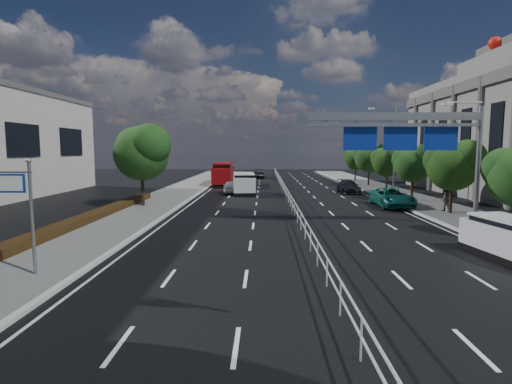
{
  "coord_description": "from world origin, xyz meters",
  "views": [
    {
      "loc": [
        -2.15,
        -14.01,
        4.65
      ],
      "look_at": [
        -2.57,
        7.09,
        2.4
      ],
      "focal_mm": 28.0,
      "sensor_mm": 36.0,
      "label": 1
    }
  ],
  "objects": [
    {
      "name": "far_tree_e",
      "position": [
        11.25,
        21.98,
        3.56
      ],
      "size": [
        3.63,
        3.38,
        5.13
      ],
      "color": "black",
      "rests_on": "ground"
    },
    {
      "name": "ground",
      "position": [
        0.0,
        0.0,
        0.0
      ],
      "size": [
        160.0,
        160.0,
        0.0
      ],
      "primitive_type": "plane",
      "color": "black",
      "rests_on": "ground"
    },
    {
      "name": "toilet_sign",
      "position": [
        -10.95,
        0.0,
        2.94
      ],
      "size": [
        1.62,
        0.18,
        4.34
      ],
      "color": "gray",
      "rests_on": "ground"
    },
    {
      "name": "near_car_silver",
      "position": [
        -5.64,
        28.19,
        0.69
      ],
      "size": [
        2.04,
        4.21,
        1.39
      ],
      "primitive_type": "imported",
      "rotation": [
        0.0,
        0.0,
        3.24
      ],
      "color": "#B3B7BB",
      "rests_on": "ground"
    },
    {
      "name": "parked_car_teal",
      "position": [
        8.3,
        18.45,
        0.77
      ],
      "size": [
        2.63,
        5.57,
        1.54
      ],
      "primitive_type": "imported",
      "rotation": [
        0.0,
        0.0,
        0.01
      ],
      "color": "#156154",
      "rests_on": "ground"
    },
    {
      "name": "silver_minivan",
      "position": [
        8.3,
        2.9,
        0.87
      ],
      "size": [
        2.36,
        4.47,
        1.77
      ],
      "rotation": [
        0.0,
        0.0,
        0.13
      ],
      "color": "black",
      "rests_on": "ground"
    },
    {
      "name": "near_tree_back",
      "position": [
        -11.94,
        17.97,
        4.61
      ],
      "size": [
        4.84,
        4.51,
        6.69
      ],
      "color": "black",
      "rests_on": "ground"
    },
    {
      "name": "near_car_dark",
      "position": [
        -2.82,
        51.47,
        0.76
      ],
      "size": [
        1.86,
        4.7,
        1.52
      ],
      "primitive_type": "imported",
      "rotation": [
        0.0,
        0.0,
        3.09
      ],
      "color": "black",
      "rests_on": "ground"
    },
    {
      "name": "sidewalk_near",
      "position": [
        -11.5,
        0.0,
        0.07
      ],
      "size": [
        5.0,
        140.0,
        0.14
      ],
      "primitive_type": "cube",
      "color": "slate",
      "rests_on": "ground"
    },
    {
      "name": "overhead_gantry",
      "position": [
        6.74,
        10.05,
        5.61
      ],
      "size": [
        10.24,
        0.38,
        7.45
      ],
      "color": "gray",
      "rests_on": "ground"
    },
    {
      "name": "far_tree_d",
      "position": [
        11.25,
        14.48,
        3.69
      ],
      "size": [
        3.85,
        3.59,
        5.34
      ],
      "color": "black",
      "rests_on": "ground"
    },
    {
      "name": "far_tree_g",
      "position": [
        11.25,
        36.98,
        3.75
      ],
      "size": [
        3.96,
        3.69,
        5.45
      ],
      "color": "black",
      "rests_on": "ground"
    },
    {
      "name": "parked_car_dark",
      "position": [
        6.95,
        28.83,
        0.67
      ],
      "size": [
        1.98,
        4.65,
        1.34
      ],
      "primitive_type": "imported",
      "rotation": [
        0.0,
        0.0,
        0.02
      ],
      "color": "black",
      "rests_on": "ground"
    },
    {
      "name": "red_bus",
      "position": [
        -7.5,
        38.52,
        1.53
      ],
      "size": [
        2.63,
        9.9,
        2.94
      ],
      "rotation": [
        0.0,
        0.0,
        0.03
      ],
      "color": "black",
      "rests_on": "ground"
    },
    {
      "name": "far_tree_f",
      "position": [
        11.24,
        29.48,
        3.49
      ],
      "size": [
        3.52,
        3.28,
        5.02
      ],
      "color": "black",
      "rests_on": "ground"
    },
    {
      "name": "pedestrian_b",
      "position": [
        11.2,
        15.41,
        0.95
      ],
      "size": [
        0.82,
        0.66,
        1.62
      ],
      "primitive_type": "imported",
      "rotation": [
        0.0,
        0.0,
        3.08
      ],
      "color": "gray",
      "rests_on": "sidewalk_far"
    },
    {
      "name": "far_tree_h",
      "position": [
        11.24,
        44.48,
        3.42
      ],
      "size": [
        3.41,
        3.18,
        4.91
      ],
      "color": "black",
      "rests_on": "ground"
    },
    {
      "name": "median_fence",
      "position": [
        0.0,
        22.5,
        0.53
      ],
      "size": [
        0.05,
        85.0,
        1.02
      ],
      "color": "silver",
      "rests_on": "ground"
    },
    {
      "name": "hedge_near",
      "position": [
        -13.3,
        5.0,
        0.36
      ],
      "size": [
        1.0,
        36.0,
        0.44
      ],
      "primitive_type": "cube",
      "color": "black",
      "rests_on": "sidewalk_near"
    },
    {
      "name": "kerb_near",
      "position": [
        -9.0,
        0.0,
        0.07
      ],
      "size": [
        0.25,
        140.0,
        0.15
      ],
      "primitive_type": "cube",
      "color": "silver",
      "rests_on": "ground"
    },
    {
      "name": "white_minivan",
      "position": [
        -4.25,
        27.5,
        1.09
      ],
      "size": [
        2.63,
        5.28,
        2.22
      ],
      "rotation": [
        0.0,
        0.0,
        0.08
      ],
      "color": "black",
      "rests_on": "ground"
    },
    {
      "name": "streetlight_far",
      "position": [
        10.5,
        26.0,
        5.21
      ],
      "size": [
        2.78,
        2.4,
        9.0
      ],
      "color": "gray",
      "rests_on": "ground"
    }
  ]
}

